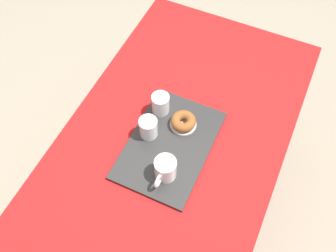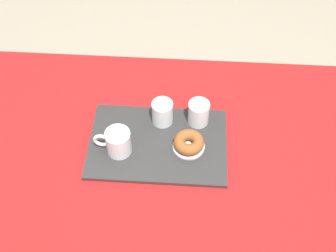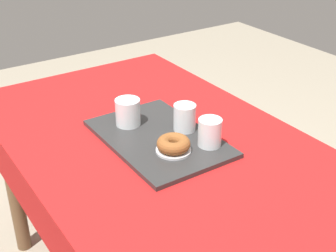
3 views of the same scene
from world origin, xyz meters
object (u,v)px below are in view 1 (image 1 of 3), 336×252
object	(u,v)px
water_glass_far	(161,104)
water_glass_near	(148,128)
donut_plate_left	(183,124)
sugar_donut_left	(183,121)
dining_table	(173,150)
serving_tray	(169,145)
tea_mug_left	(165,169)

from	to	relation	value
water_glass_far	water_glass_near	bearing A→B (deg)	-177.17
donut_plate_left	sugar_donut_left	distance (m)	0.02
water_glass_near	dining_table	bearing A→B (deg)	-73.21
sugar_donut_left	serving_tray	bearing A→B (deg)	171.74
tea_mug_left	water_glass_far	distance (m)	0.30
serving_tray	sugar_donut_left	world-z (taller)	sugar_donut_left
sugar_donut_left	dining_table	bearing A→B (deg)	169.28
dining_table	sugar_donut_left	size ratio (longest dim) A/B	14.59
serving_tray	donut_plate_left	world-z (taller)	donut_plate_left
serving_tray	sugar_donut_left	size ratio (longest dim) A/B	4.55
water_glass_near	serving_tray	bearing A→B (deg)	-95.53
dining_table	water_glass_near	xyz separation A→B (m)	(-0.03, 0.10, 0.16)
dining_table	water_glass_far	bearing A→B (deg)	46.91
donut_plate_left	tea_mug_left	bearing A→B (deg)	-173.25
donut_plate_left	sugar_donut_left	size ratio (longest dim) A/B	1.06
dining_table	sugar_donut_left	distance (m)	0.16
donut_plate_left	sugar_donut_left	xyz separation A→B (m)	(0.00, 0.00, 0.02)
serving_tray	donut_plate_left	bearing A→B (deg)	-8.26
tea_mug_left	donut_plate_left	xyz separation A→B (m)	(0.24, 0.03, -0.04)
serving_tray	dining_table	bearing A→B (deg)	-3.88
donut_plate_left	water_glass_far	bearing A→B (deg)	75.83
water_glass_far	sugar_donut_left	size ratio (longest dim) A/B	0.86
dining_table	tea_mug_left	world-z (taller)	tea_mug_left
donut_plate_left	sugar_donut_left	world-z (taller)	sugar_donut_left
water_glass_far	donut_plate_left	size ratio (longest dim) A/B	0.81
donut_plate_left	dining_table	bearing A→B (deg)	169.28
dining_table	donut_plate_left	size ratio (longest dim) A/B	13.80
sugar_donut_left	tea_mug_left	bearing A→B (deg)	-173.25
water_glass_near	donut_plate_left	xyz separation A→B (m)	(0.10, -0.11, -0.04)
serving_tray	water_glass_near	bearing A→B (deg)	84.47
tea_mug_left	water_glass_far	world-z (taller)	tea_mug_left
serving_tray	donut_plate_left	size ratio (longest dim) A/B	4.30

